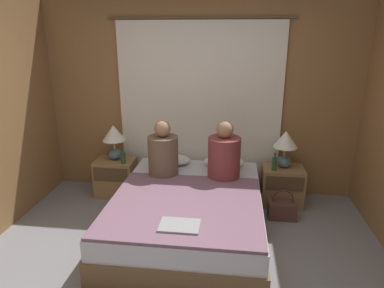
{
  "coord_description": "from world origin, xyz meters",
  "views": [
    {
      "loc": [
        0.45,
        -2.39,
        2.08
      ],
      "look_at": [
        0.0,
        1.15,
        0.91
      ],
      "focal_mm": 32.0,
      "sensor_mm": 36.0,
      "label": 1
    }
  ],
  "objects": [
    {
      "name": "laptop_on_bed",
      "position": [
        0.02,
        0.15,
        0.5
      ],
      "size": [
        0.35,
        0.24,
        0.02
      ],
      "color": "#9EA0A5",
      "rests_on": "blanket_on_bed"
    },
    {
      "name": "pillow_right",
      "position": [
        0.34,
        1.65,
        0.52
      ],
      "size": [
        0.51,
        0.32,
        0.12
      ],
      "color": "white",
      "rests_on": "bed"
    },
    {
      "name": "pillow_left",
      "position": [
        -0.34,
        1.65,
        0.52
      ],
      "size": [
        0.51,
        0.32,
        0.12
      ],
      "color": "white",
      "rests_on": "bed"
    },
    {
      "name": "curtain_panel",
      "position": [
        0.0,
        1.91,
        1.12
      ],
      "size": [
        2.28,
        0.02,
        2.25
      ],
      "color": "white",
      "rests_on": "ground_plane"
    },
    {
      "name": "beer_bottle_on_left_stand",
      "position": [
        -0.93,
        1.53,
        0.57
      ],
      "size": [
        0.06,
        0.06,
        0.21
      ],
      "color": "#2D4C28",
      "rests_on": "nightstand_left"
    },
    {
      "name": "person_right_in_bed",
      "position": [
        0.35,
        1.29,
        0.74
      ],
      "size": [
        0.37,
        0.37,
        0.68
      ],
      "color": "brown",
      "rests_on": "bed"
    },
    {
      "name": "lamp_left",
      "position": [
        -1.08,
        1.65,
        0.79
      ],
      "size": [
        0.29,
        0.29,
        0.46
      ],
      "color": "slate",
      "rests_on": "nightstand_left"
    },
    {
      "name": "wall_back",
      "position": [
        0.0,
        1.97,
        1.25
      ],
      "size": [
        4.12,
        0.06,
        2.5
      ],
      "color": "olive",
      "rests_on": "ground_plane"
    },
    {
      "name": "blanket_on_bed",
      "position": [
        0.0,
        0.56,
        0.47
      ],
      "size": [
        1.49,
        1.38,
        0.03
      ],
      "color": "slate",
      "rests_on": "bed"
    },
    {
      "name": "lamp_right",
      "position": [
        1.08,
        1.65,
        0.79
      ],
      "size": [
        0.29,
        0.29,
        0.46
      ],
      "color": "slate",
      "rests_on": "nightstand_right"
    },
    {
      "name": "handbag_on_floor",
      "position": [
        1.04,
        1.25,
        0.11
      ],
      "size": [
        0.32,
        0.18,
        0.36
      ],
      "color": "brown",
      "rests_on": "ground_plane"
    },
    {
      "name": "ground_plane",
      "position": [
        0.0,
        0.0,
        0.0
      ],
      "size": [
        16.0,
        16.0,
        0.0
      ],
      "primitive_type": "plane",
      "color": "gray"
    },
    {
      "name": "beer_bottle_on_right_stand",
      "position": [
        0.95,
        1.53,
        0.58
      ],
      "size": [
        0.06,
        0.06,
        0.22
      ],
      "color": "#2D4C28",
      "rests_on": "nightstand_right"
    },
    {
      "name": "person_left_in_bed",
      "position": [
        -0.36,
        1.29,
        0.73
      ],
      "size": [
        0.35,
        0.35,
        0.67
      ],
      "color": "brown",
      "rests_on": "bed"
    },
    {
      "name": "nightstand_right",
      "position": [
        1.08,
        1.62,
        0.25
      ],
      "size": [
        0.5,
        0.38,
        0.49
      ],
      "color": "#937047",
      "rests_on": "ground_plane"
    },
    {
      "name": "bed",
      "position": [
        0.0,
        0.84,
        0.23
      ],
      "size": [
        1.55,
        2.02,
        0.46
      ],
      "color": "brown",
      "rests_on": "ground_plane"
    },
    {
      "name": "nightstand_left",
      "position": [
        -1.08,
        1.62,
        0.25
      ],
      "size": [
        0.5,
        0.38,
        0.49
      ],
      "color": "#937047",
      "rests_on": "ground_plane"
    }
  ]
}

